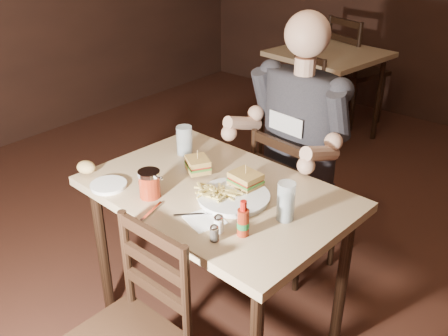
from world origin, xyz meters
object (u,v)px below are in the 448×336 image
Objects in this scene: main_table at (216,208)px; glass_right at (286,201)px; side_plate at (109,186)px; bg_chair_far at (356,71)px; bg_table at (328,62)px; chair_far at (296,201)px; glass_left at (184,140)px; syrup_dispenser at (150,184)px; dinner_plate at (233,198)px; bg_chair_near at (290,111)px; hot_sauce at (243,218)px; diner at (296,116)px.

main_table is 0.38m from glass_right.
bg_chair_far is at bearing 97.24° from side_plate.
main_table is at bearing -71.86° from bg_table.
chair_far is 5.44× the size of glass_right.
glass_left is 0.42m from syrup_dispenser.
dinner_plate is at bearing 124.52° from bg_chair_far.
bg_chair_near is at bearing 101.06° from side_plate.
bg_table is 3.16× the size of dinner_plate.
dinner_plate is 2.07× the size of glass_left.
main_table is 1.26× the size of bg_table.
hot_sauce is 0.46m from syrup_dispenser.
chair_far is 7.26× the size of syrup_dispenser.
glass_left reaches higher than side_plate.
main_table is 0.64m from diner.
glass_right is (1.10, -1.77, 0.43)m from bg_chair_near.
hot_sauce is at bearing -107.70° from glass_right.
bg_chair_far reaches higher than dinner_plate.
bg_chair_far is (-0.77, 2.22, 0.07)m from chair_far.
side_plate is at bearing -151.05° from dinner_plate.
bg_table is 0.58m from bg_chair_far.
bg_chair_near is at bearing 110.09° from syrup_dispenser.
side_plate is at bearing -142.47° from main_table.
syrup_dispenser is at bearing -176.53° from hot_sauce.
bg_chair_near reaches higher than dinner_plate.
diner reaches higher than dinner_plate.
bg_table is at bearing 108.14° from main_table.
hot_sauce is 0.65m from side_plate.
diner reaches higher than side_plate.
diner is at bearing 126.38° from bg_chair_far.
main_table is 1.94m from bg_chair_near.
chair_far is at bearing 90.00° from diner.
syrup_dispenser is (-0.45, -0.03, -0.01)m from hot_sauce.
side_plate is at bearing -158.73° from syrup_dispenser.
bg_table is 1.09× the size of bg_chair_near.
bg_chair_far reaches higher than glass_right.
bg_chair_near is at bearing -90.00° from bg_table.
glass_right is 0.76m from side_plate.
diner is 6.96× the size of hot_sauce.
glass_left is 0.92× the size of side_plate.
syrup_dispenser is (0.59, -2.53, 0.15)m from bg_table.
glass_right reaches higher than bg_chair_near.
bg_chair_near reaches higher than main_table.
bg_chair_far is 3.09m from glass_right.
bg_chair_far is at bearing 98.82° from glass_left.
main_table is 1.16× the size of diner.
chair_far is at bearing 89.05° from main_table.
syrup_dispenser is at bearing -65.83° from glass_left.
hot_sauce is (0.28, -0.83, 0.42)m from chair_far.
main_table is at bearing 179.15° from glass_right.
bg_chair_far reaches higher than chair_far.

